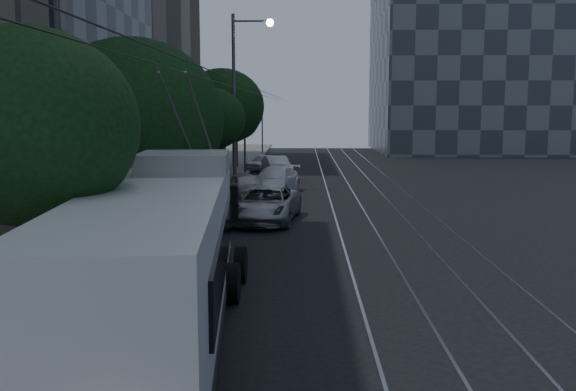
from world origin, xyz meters
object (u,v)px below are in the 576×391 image
(pickup_silver, at_px, (266,204))
(car_white_a, at_px, (246,186))
(trolleybus, at_px, (161,259))
(streetlamp_far, at_px, (241,85))
(streetlamp_near, at_px, (87,77))
(car_white_d, at_px, (263,162))
(car_white_b, at_px, (275,181))
(car_white_c, at_px, (277,166))

(pickup_silver, relative_size, car_white_a, 1.34)
(trolleybus, distance_m, streetlamp_far, 25.44)
(trolleybus, distance_m, pickup_silver, 13.94)
(trolleybus, height_order, pickup_silver, trolleybus)
(trolleybus, relative_size, streetlamp_near, 1.41)
(pickup_silver, xyz_separation_m, car_white_a, (-1.45, 6.71, -0.06))
(car_white_d, height_order, streetlamp_near, streetlamp_near)
(car_white_d, bearing_deg, car_white_a, -65.67)
(car_white_b, xyz_separation_m, streetlamp_far, (-2.08, 2.56, 5.36))
(car_white_c, xyz_separation_m, streetlamp_far, (-1.81, -6.94, 5.42))
(streetlamp_near, bearing_deg, trolleybus, 10.68)
(pickup_silver, bearing_deg, streetlamp_near, -93.76)
(streetlamp_far, bearing_deg, pickup_silver, -79.47)
(car_white_a, relative_size, car_white_c, 0.95)
(pickup_silver, bearing_deg, car_white_a, 109.28)
(pickup_silver, relative_size, streetlamp_far, 0.52)
(car_white_c, relative_size, streetlamp_far, 0.41)
(streetlamp_near, distance_m, streetlamp_far, 25.31)
(car_white_a, bearing_deg, car_white_c, 65.99)
(pickup_silver, bearing_deg, car_white_d, 100.96)
(trolleybus, xyz_separation_m, pickup_silver, (1.40, 13.83, -0.97))
(trolleybus, bearing_deg, car_white_c, 83.24)
(car_white_b, bearing_deg, streetlamp_near, -84.54)
(car_white_b, height_order, streetlamp_far, streetlamp_far)
(car_white_a, distance_m, streetlamp_far, 7.08)
(streetlamp_near, xyz_separation_m, streetlamp_far, (0.62, 25.29, 0.71))
(trolleybus, distance_m, car_white_d, 36.03)
(car_white_c, height_order, streetlamp_far, streetlamp_far)
(car_white_b, height_order, car_white_c, car_white_b)
(trolleybus, relative_size, car_white_d, 3.46)
(trolleybus, height_order, streetlamp_far, streetlamp_far)
(streetlamp_far, bearing_deg, car_white_d, 86.93)
(trolleybus, height_order, car_white_c, trolleybus)
(car_white_a, bearing_deg, car_white_d, 72.00)
(car_white_b, bearing_deg, pickup_silver, -77.76)
(pickup_silver, distance_m, car_white_b, 8.65)
(trolleybus, bearing_deg, streetlamp_near, -174.07)
(streetlamp_near, bearing_deg, car_white_a, 86.54)
(car_white_a, distance_m, car_white_d, 15.48)
(car_white_d, bearing_deg, car_white_b, -59.54)
(car_white_c, distance_m, streetlamp_far, 8.98)
(trolleybus, bearing_deg, car_white_b, 81.69)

